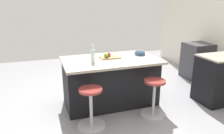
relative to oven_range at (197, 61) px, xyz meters
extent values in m
plane|color=gray|center=(2.44, 0.75, -0.44)|extent=(7.63, 7.63, 0.00)
cube|color=#38383D|center=(0.00, 0.00, 0.00)|extent=(0.60, 0.60, 0.89)
cube|color=black|center=(0.00, 0.30, -0.04)|extent=(0.44, 0.01, 0.32)
cube|color=black|center=(2.53, 0.65, -0.02)|extent=(1.68, 0.83, 0.85)
cube|color=#9E9384|center=(2.53, 0.70, 0.42)|extent=(1.74, 1.03, 0.04)
cylinder|color=#B7B7BC|center=(1.99, 1.35, -0.43)|extent=(0.44, 0.44, 0.03)
cylinder|color=#B7B7BC|center=(1.99, 1.35, -0.13)|extent=(0.05, 0.05, 0.59)
cylinder|color=maroon|center=(1.99, 1.35, 0.18)|extent=(0.36, 0.36, 0.04)
cylinder|color=#B7B7BC|center=(3.08, 1.35, -0.43)|extent=(0.44, 0.44, 0.03)
cylinder|color=#B7B7BC|center=(3.08, 1.35, -0.13)|extent=(0.05, 0.05, 0.59)
cylinder|color=maroon|center=(3.08, 1.35, 0.18)|extent=(0.36, 0.36, 0.04)
cube|color=olive|center=(2.52, 0.61, 0.45)|extent=(0.36, 0.24, 0.02)
sphere|color=#609E2D|center=(2.61, 0.64, 0.51)|extent=(0.09, 0.09, 0.09)
sphere|color=red|center=(2.54, 0.58, 0.50)|extent=(0.08, 0.08, 0.08)
cylinder|color=silver|center=(2.90, 0.81, 0.55)|extent=(0.06, 0.06, 0.22)
cylinder|color=silver|center=(2.90, 0.81, 0.70)|extent=(0.03, 0.03, 0.08)
cylinder|color=#B7B7BC|center=(2.90, 0.81, 0.75)|extent=(0.03, 0.03, 0.02)
cylinder|color=#334C6B|center=(1.90, 0.58, 0.48)|extent=(0.20, 0.20, 0.07)
cylinder|color=#192635|center=(1.90, 0.58, 0.49)|extent=(0.17, 0.17, 0.04)
camera|label=1|loc=(3.76, 4.31, 1.48)|focal=34.94mm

